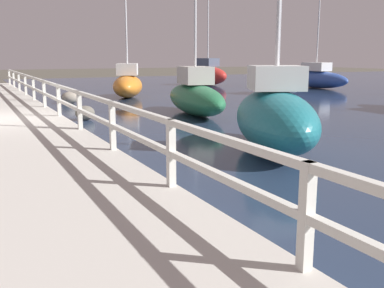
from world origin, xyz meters
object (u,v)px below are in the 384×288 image
object	(u,v)px
sailboat_red	(208,74)
sailboat_blue	(316,78)
sailboat_white	(278,83)
sailboat_green	(195,96)
sailboat_teal	(275,117)
sailboat_orange	(128,84)

from	to	relation	value
sailboat_red	sailboat_blue	world-z (taller)	sailboat_red
sailboat_white	sailboat_green	size ratio (longest dim) A/B	1.41
sailboat_red	sailboat_teal	world-z (taller)	sailboat_red
sailboat_red	sailboat_green	size ratio (longest dim) A/B	1.13
sailboat_green	sailboat_blue	bearing A→B (deg)	42.71
sailboat_red	sailboat_teal	distance (m)	22.77
sailboat_white	sailboat_blue	distance (m)	5.91
sailboat_red	sailboat_blue	distance (m)	7.58
sailboat_teal	sailboat_green	bearing A→B (deg)	102.82
sailboat_red	sailboat_white	world-z (taller)	sailboat_white
sailboat_orange	sailboat_red	xyz separation A→B (m)	(8.27, 6.72, 0.12)
sailboat_orange	sailboat_blue	xyz separation A→B (m)	(13.13, 0.90, -0.00)
sailboat_teal	sailboat_blue	bearing A→B (deg)	69.87
sailboat_orange	sailboat_blue	size ratio (longest dim) A/B	1.06
sailboat_white	sailboat_teal	xyz separation A→B (m)	(-9.22, -12.01, 0.11)
sailboat_white	sailboat_teal	size ratio (longest dim) A/B	1.38
sailboat_red	sailboat_blue	size ratio (longest dim) A/B	1.14
sailboat_red	sailboat_teal	bearing A→B (deg)	-128.26
sailboat_blue	sailboat_green	distance (m)	15.64
sailboat_teal	sailboat_white	bearing A→B (deg)	76.50
sailboat_orange	sailboat_teal	world-z (taller)	sailboat_orange
sailboat_green	sailboat_white	bearing A→B (deg)	45.23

